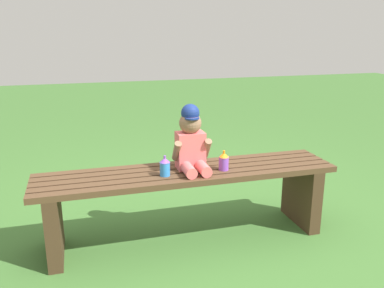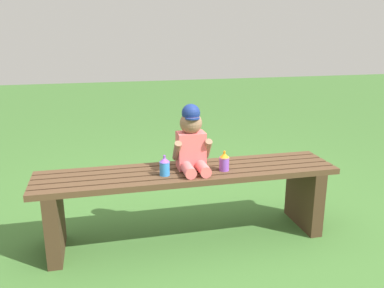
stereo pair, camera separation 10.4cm
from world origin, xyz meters
TOP-DOWN VIEW (x-y plane):
  - ground_plane at (0.00, 0.00)m, footprint 16.00×16.00m
  - park_bench at (0.00, 0.00)m, footprint 1.85×0.39m
  - child_figure at (0.03, 0.02)m, footprint 0.23×0.27m
  - sippy_cup_left at (-0.15, -0.06)m, footprint 0.06×0.06m
  - sippy_cup_right at (0.21, -0.06)m, footprint 0.06×0.06m

SIDE VIEW (x-z plane):
  - ground_plane at x=0.00m, z-range 0.00..0.00m
  - park_bench at x=0.00m, z-range 0.09..0.55m
  - sippy_cup_left at x=-0.15m, z-range 0.46..0.58m
  - sippy_cup_right at x=0.21m, z-range 0.46..0.58m
  - child_figure at x=0.03m, z-range 0.44..0.84m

